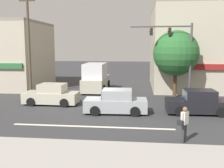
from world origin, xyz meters
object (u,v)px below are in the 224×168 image
at_px(traffic_light_mast, 178,49).
at_px(utility_pole_far_right, 202,48).
at_px(street_tree, 176,53).
at_px(sedan_crossing_center, 116,102).
at_px(pedestrian_foreground_with_bag, 184,122).
at_px(utility_pole_near_left, 29,45).
at_px(sedan_approaching_near, 52,95).
at_px(box_truck_crossing_rightbound, 96,78).
at_px(sedan_crossing_leftbound, 198,103).

bearing_deg(traffic_light_mast, utility_pole_far_right, 54.10).
bearing_deg(street_tree, sedan_crossing_center, -127.88).
distance_m(street_tree, pedestrian_foreground_with_bag, 11.28).
distance_m(utility_pole_near_left, utility_pole_far_right, 15.64).
xyz_separation_m(street_tree, sedan_approaching_near, (-9.66, -3.76, -3.10)).
relative_size(utility_pole_far_right, box_truck_crossing_rightbound, 1.45).
xyz_separation_m(street_tree, sedan_crossing_center, (-4.54, -5.84, -3.10)).
xyz_separation_m(utility_pole_near_left, box_truck_crossing_rightbound, (5.49, 2.81, -3.26)).
bearing_deg(traffic_light_mast, utility_pole_near_left, 175.41).
height_order(utility_pole_far_right, pedestrian_foreground_with_bag, utility_pole_far_right).
bearing_deg(box_truck_crossing_rightbound, sedan_approaching_near, -110.02).
height_order(sedan_crossing_leftbound, pedestrian_foreground_with_bag, pedestrian_foreground_with_bag).
relative_size(traffic_light_mast, sedan_approaching_near, 1.50).
distance_m(sedan_crossing_center, pedestrian_foreground_with_bag, 6.20).
relative_size(utility_pole_far_right, pedestrian_foreground_with_bag, 4.88).
height_order(utility_pole_far_right, sedan_approaching_near, utility_pole_far_right).
bearing_deg(street_tree, pedestrian_foreground_with_bag, -94.91).
xyz_separation_m(sedan_crossing_center, box_truck_crossing_rightbound, (-2.80, 8.43, 0.54)).
height_order(utility_pole_near_left, traffic_light_mast, utility_pole_near_left).
distance_m(sedan_approaching_near, pedestrian_foreground_with_bag, 11.26).
relative_size(utility_pole_far_right, sedan_crossing_center, 1.96).
relative_size(utility_pole_near_left, box_truck_crossing_rightbound, 1.55).
xyz_separation_m(utility_pole_far_right, traffic_light_mast, (-2.59, -3.57, -0.05)).
bearing_deg(sedan_crossing_center, sedan_approaching_near, 157.93).
height_order(traffic_light_mast, box_truck_crossing_rightbound, traffic_light_mast).
xyz_separation_m(utility_pole_near_left, sedan_crossing_center, (8.29, -5.62, -3.80)).
bearing_deg(sedan_approaching_near, box_truck_crossing_rightbound, 69.98).
bearing_deg(street_tree, utility_pole_far_right, 41.82).
relative_size(utility_pole_near_left, traffic_light_mast, 1.41).
xyz_separation_m(sedan_crossing_leftbound, pedestrian_foreground_with_bag, (-1.77, -5.45, 0.24)).
distance_m(street_tree, traffic_light_mast, 1.30).
relative_size(utility_pole_near_left, sedan_crossing_center, 2.09).
relative_size(sedan_approaching_near, sedan_crossing_leftbound, 1.00).
bearing_deg(pedestrian_foreground_with_bag, box_truck_crossing_rightbound, 115.45).
distance_m(sedan_crossing_center, box_truck_crossing_rightbound, 8.90).
distance_m(street_tree, box_truck_crossing_rightbound, 8.20).
bearing_deg(sedan_approaching_near, street_tree, 21.27).
bearing_deg(sedan_approaching_near, utility_pole_far_right, 26.40).
bearing_deg(box_truck_crossing_rightbound, street_tree, -19.46).
bearing_deg(sedan_crossing_center, utility_pole_near_left, 145.86).
relative_size(sedan_approaching_near, box_truck_crossing_rightbound, 0.74).
bearing_deg(sedan_approaching_near, pedestrian_foreground_with_bag, -39.19).
distance_m(street_tree, sedan_crossing_center, 8.02).
relative_size(sedan_crossing_center, sedan_crossing_leftbound, 1.01).
distance_m(utility_pole_far_right, traffic_light_mast, 4.41).
distance_m(utility_pole_far_right, sedan_crossing_leftbound, 8.69).
relative_size(sedan_crossing_center, pedestrian_foreground_with_bag, 2.49).
height_order(utility_pole_near_left, sedan_crossing_leftbound, utility_pole_near_left).
bearing_deg(utility_pole_near_left, utility_pole_far_right, 9.35).
height_order(street_tree, utility_pole_far_right, utility_pole_far_right).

